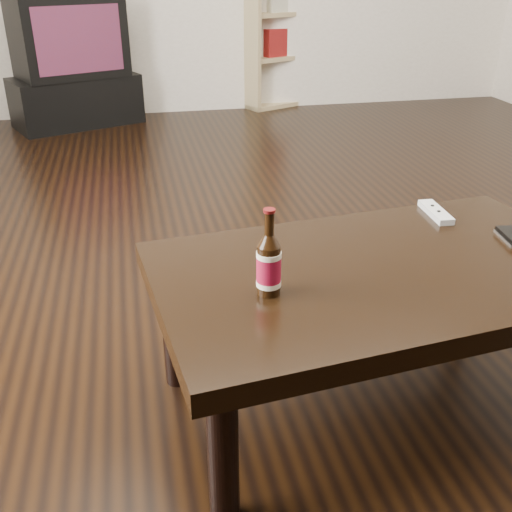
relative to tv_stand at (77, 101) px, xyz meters
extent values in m
cube|color=black|center=(1.12, -2.74, -0.18)|extent=(5.00, 6.00, 0.01)
cube|color=black|center=(0.00, 0.00, 0.00)|extent=(0.99, 0.75, 0.36)
cube|color=black|center=(0.00, 0.00, 0.45)|extent=(0.85, 0.70, 0.55)
cube|color=#AF1D0F|center=(0.09, -0.21, 0.45)|extent=(0.56, 0.23, 0.44)
cube|color=tan|center=(1.35, 0.26, 0.55)|extent=(0.18, 0.34, 1.46)
cube|color=tan|center=(2.03, 0.57, 0.55)|extent=(0.18, 0.34, 1.46)
cube|color=tan|center=(1.69, 0.41, -0.16)|extent=(0.86, 0.65, 0.03)
cube|color=tan|center=(1.62, 0.56, 0.55)|extent=(0.73, 0.35, 1.46)
cube|color=tan|center=(1.69, 0.41, 0.21)|extent=(0.79, 0.59, 0.03)
cube|color=tan|center=(1.69, 0.41, 0.55)|extent=(0.79, 0.59, 0.03)
cube|color=maroon|center=(1.60, 0.35, 0.34)|extent=(0.34, 0.31, 0.21)
cube|color=navy|center=(1.82, 0.45, 0.33)|extent=(0.25, 0.28, 0.19)
cube|color=black|center=(0.97, -3.43, 0.23)|extent=(1.23, 0.80, 0.06)
cylinder|color=black|center=(0.50, -3.74, 0.01)|extent=(0.07, 0.07, 0.38)
cylinder|color=black|center=(0.44, -3.23, 0.01)|extent=(0.07, 0.07, 0.38)
cylinder|color=black|center=(1.44, -3.11, 0.01)|extent=(0.07, 0.07, 0.38)
cylinder|color=black|center=(0.65, -3.50, 0.32)|extent=(0.06, 0.06, 0.12)
cylinder|color=maroon|center=(0.65, -3.50, 0.32)|extent=(0.07, 0.07, 0.08)
cylinder|color=white|center=(0.65, -3.50, 0.36)|extent=(0.07, 0.07, 0.01)
cylinder|color=white|center=(0.65, -3.50, 0.28)|extent=(0.07, 0.07, 0.01)
cone|color=black|center=(0.65, -3.50, 0.39)|extent=(0.06, 0.06, 0.03)
cylinder|color=black|center=(0.65, -3.50, 0.43)|extent=(0.02, 0.02, 0.05)
cylinder|color=maroon|center=(0.65, -3.50, 0.46)|extent=(0.03, 0.03, 0.01)
cube|color=silver|center=(1.39, -3.36, 0.26)|extent=(0.07, 0.12, 0.01)
cube|color=silver|center=(1.26, -3.15, 0.27)|extent=(0.06, 0.17, 0.02)
cylinder|color=black|center=(1.26, -3.12, 0.28)|extent=(0.01, 0.01, 0.00)
cylinder|color=black|center=(1.26, -3.17, 0.28)|extent=(0.01, 0.01, 0.00)
camera|label=1|loc=(0.37, -4.69, 0.96)|focal=42.00mm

